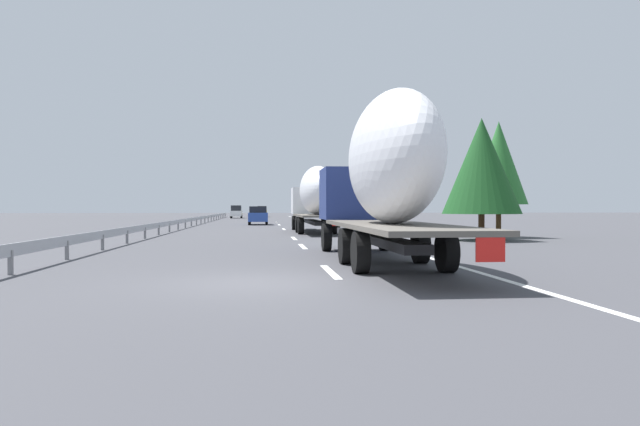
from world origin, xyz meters
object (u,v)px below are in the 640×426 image
(truck_trailing, at_px, (383,174))
(car_white_van, at_px, (236,212))
(car_yellow_coupe, at_px, (262,211))
(truck_lead, at_px, (315,196))
(road_sign, at_px, (329,201))
(car_blue_sedan, at_px, (258,215))

(truck_trailing, height_order, car_white_van, truck_trailing)
(car_white_van, distance_m, car_yellow_coupe, 14.14)
(car_yellow_coupe, bearing_deg, truck_lead, -177.17)
(truck_trailing, distance_m, road_sign, 39.44)
(road_sign, bearing_deg, car_yellow_coupe, 7.53)
(truck_lead, xyz_separation_m, car_white_van, (53.42, 7.31, -1.42))
(car_blue_sedan, bearing_deg, car_white_van, 5.70)
(truck_trailing, xyz_separation_m, car_blue_sedan, (39.05, 3.79, -1.72))
(truck_lead, distance_m, car_white_van, 53.94)
(truck_lead, distance_m, road_sign, 18.74)
(car_blue_sedan, xyz_separation_m, car_yellow_coupe, (48.77, -0.48, 0.06))
(car_white_van, bearing_deg, truck_lead, -172.21)
(truck_lead, xyz_separation_m, car_blue_sedan, (18.21, 3.79, -1.51))
(truck_trailing, bearing_deg, car_yellow_coupe, 2.16)
(car_white_van, distance_m, car_blue_sedan, 35.39)
(car_blue_sedan, xyz_separation_m, road_sign, (0.27, -6.89, 1.37))
(truck_trailing, bearing_deg, car_blue_sedan, 5.55)
(road_sign, bearing_deg, truck_lead, 170.48)
(truck_lead, height_order, road_sign, truck_lead)
(car_white_van, xyz_separation_m, road_sign, (-34.95, -10.41, 1.28))
(car_blue_sedan, relative_size, road_sign, 1.35)
(truck_trailing, distance_m, car_blue_sedan, 39.28)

